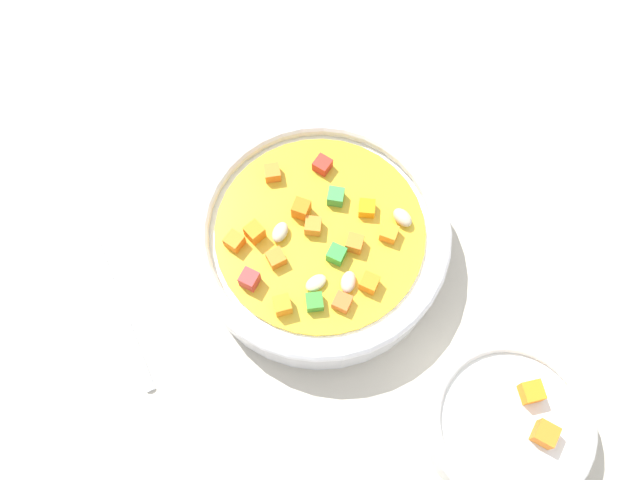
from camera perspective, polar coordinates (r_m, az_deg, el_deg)
ground_plane at (r=59.21cm, az=0.00°, el=-1.13°), size 140.00×140.00×2.00cm
soup_bowl_main at (r=55.81cm, az=-0.01°, el=0.16°), size 20.97×20.97×5.52cm
spoon at (r=56.45cm, az=-13.98°, el=-11.74°), size 17.08×19.63×0.79cm
side_bowl_small at (r=54.63cm, az=15.30°, el=-14.58°), size 12.33×12.33×4.64cm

